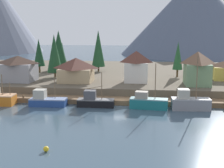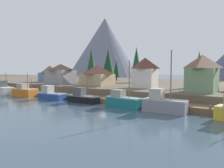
{
  "view_description": "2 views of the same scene",
  "coord_description": "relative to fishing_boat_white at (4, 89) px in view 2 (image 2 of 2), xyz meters",
  "views": [
    {
      "loc": [
        4.88,
        -59.35,
        15.06
      ],
      "look_at": [
        -2.04,
        3.39,
        3.7
      ],
      "focal_mm": 49.67,
      "sensor_mm": 36.0,
      "label": 1
    },
    {
      "loc": [
        26.36,
        -36.08,
        7.24
      ],
      "look_at": [
        -0.83,
        3.74,
        3.84
      ],
      "focal_mm": 35.21,
      "sensor_mm": 36.0,
      "label": 2
    }
  ],
  "objects": [
    {
      "name": "ground_plane",
      "position": [
        34.17,
        22.1,
        -1.82
      ],
      "size": [
        400.0,
        400.0,
        1.0
      ],
      "primitive_type": "cube",
      "color": "#384C5B"
    },
    {
      "name": "dock",
      "position": [
        34.17,
        4.09,
        -0.82
      ],
      "size": [
        80.0,
        4.0,
        1.6
      ],
      "color": "brown",
      "rests_on": "ground_plane"
    },
    {
      "name": "shoreline_bank",
      "position": [
        34.17,
        34.1,
        -0.07
      ],
      "size": [
        400.0,
        56.0,
        2.5
      ],
      "primitive_type": "cube",
      "color": "brown",
      "rests_on": "ground_plane"
    },
    {
      "name": "mountain_west_peak",
      "position": [
        -63.6,
        136.0,
        26.03
      ],
      "size": [
        70.06,
        70.06,
        54.7
      ],
      "primitive_type": "cone",
      "color": "slate",
      "rests_on": "ground_plane"
    },
    {
      "name": "fishing_boat_white",
      "position": [
        0.0,
        0.0,
        0.0
      ],
      "size": [
        7.43,
        3.91,
        6.46
      ],
      "rotation": [
        0.0,
        0.0,
        -0.13
      ],
      "color": "silver",
      "rests_on": "ground_plane"
    },
    {
      "name": "fishing_boat_orange",
      "position": [
        9.65,
        0.21,
        -0.06
      ],
      "size": [
        6.75,
        3.45,
        6.14
      ],
      "rotation": [
        0.0,
        0.0,
        0.05
      ],
      "color": "#CC6B1E",
      "rests_on": "ground_plane"
    },
    {
      "name": "fishing_boat_blue",
      "position": [
        19.67,
        0.46,
        -0.21
      ],
      "size": [
        7.18,
        2.98,
        6.41
      ],
      "rotation": [
        0.0,
        0.0,
        0.03
      ],
      "color": "navy",
      "rests_on": "ground_plane"
    },
    {
      "name": "fishing_boat_black",
      "position": [
        29.22,
        0.78,
        -0.2
      ],
      "size": [
        7.14,
        2.4,
        6.87
      ],
      "rotation": [
        0.0,
        0.0,
        0.02
      ],
      "color": "black",
      "rests_on": "ground_plane"
    },
    {
      "name": "fishing_boat_teal",
      "position": [
        39.55,
        0.43,
        -0.08
      ],
      "size": [
        7.32,
        3.12,
        8.68
      ],
      "rotation": [
        0.0,
        0.0,
        -0.11
      ],
      "color": "#196B70",
      "rests_on": "ground_plane"
    },
    {
      "name": "fishing_boat_grey",
      "position": [
        47.35,
        0.48,
        0.08
      ],
      "size": [
        7.2,
        2.96,
        10.17
      ],
      "rotation": [
        0.0,
        0.0,
        0.04
      ],
      "color": "gray",
      "rests_on": "ground_plane"
    },
    {
      "name": "house_grey",
      "position": [
        8.55,
        13.61,
        4.32
      ],
      "size": [
        8.09,
        6.8,
        6.15
      ],
      "color": "gray",
      "rests_on": "shoreline_bank"
    },
    {
      "name": "house_tan",
      "position": [
        22.58,
        14.24,
        4.12
      ],
      "size": [
        8.04,
        7.15,
        5.74
      ],
      "color": "tan",
      "rests_on": "shoreline_bank"
    },
    {
      "name": "house_white",
      "position": [
        36.78,
        15.14,
        4.97
      ],
      "size": [
        5.65,
        4.35,
        7.42
      ],
      "color": "silver",
      "rests_on": "shoreline_bank"
    },
    {
      "name": "house_blue",
      "position": [
        -2.55,
        18.65,
        4.13
      ],
      "size": [
        6.73,
        5.84,
        5.77
      ],
      "color": "#6689A8",
      "rests_on": "shoreline_bank"
    },
    {
      "name": "house_green",
      "position": [
        50.53,
        13.21,
        5.04
      ],
      "size": [
        5.68,
        7.17,
        7.54
      ],
      "color": "#6B8E66",
      "rests_on": "shoreline_bank"
    },
    {
      "name": "conifer_near_left",
      "position": [
        13.14,
        32.94,
        7.89
      ],
      "size": [
        5.1,
        5.1,
        12.0
      ],
      "color": "#4C3823",
      "rests_on": "shoreline_bank"
    },
    {
      "name": "conifer_near_right",
      "position": [
        8.47,
        28.75,
        6.92
      ],
      "size": [
        3.22,
        3.22,
        9.63
      ],
      "color": "#4C3823",
      "rests_on": "shoreline_bank"
    },
    {
      "name": "conifer_mid_left",
      "position": [
        12.25,
        39.87,
        5.94
      ],
      "size": [
        2.73,
        2.73,
        8.21
      ],
      "color": "#4C3823",
      "rests_on": "shoreline_bank"
    },
    {
      "name": "conifer_mid_right",
      "position": [
        15.6,
        20.2,
        7.41
      ],
      "size": [
        3.91,
        3.91,
        11.1
      ],
      "color": "#4C3823",
      "rests_on": "shoreline_bank"
    },
    {
      "name": "conifer_back_right",
      "position": [
        47.27,
        24.71,
        6.7
      ],
      "size": [
        2.63,
        2.63,
        9.18
      ],
      "color": "#4C3823",
      "rests_on": "shoreline_bank"
    },
    {
      "name": "conifer_centre",
      "position": [
        25.1,
        32.64,
        7.97
      ],
      "size": [
        3.9,
        3.9,
        12.09
      ],
      "color": "#4C3823",
      "rests_on": "shoreline_bank"
    }
  ]
}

